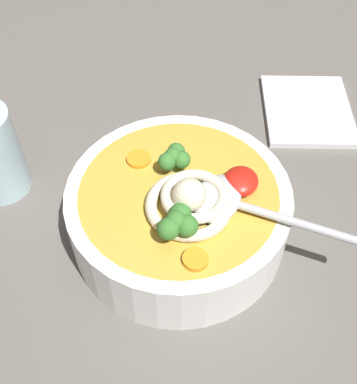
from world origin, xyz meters
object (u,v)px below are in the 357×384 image
Objects in this scene: noodle_pile at (190,200)px; soup_spoon at (231,203)px; soup_bowl at (179,212)px; folded_napkin at (307,110)px.

noodle_pile is 3.81cm from soup_spoon.
soup_bowl is 2.46× the size of noodle_pile.
soup_bowl is at bearing 50.50° from noodle_pile.
soup_bowl is 1.65× the size of folded_napkin.
soup_spoon reaches higher than soup_bowl.
soup_spoon is (1.35, -3.55, -0.33)cm from noodle_pile.
soup_spoon is at bearing -90.75° from soup_bowl.
folded_napkin is at bearing 82.13° from soup_spoon.
folded_napkin is (24.13, -3.66, -7.15)cm from soup_spoon.
noodle_pile is 27.52cm from folded_napkin.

